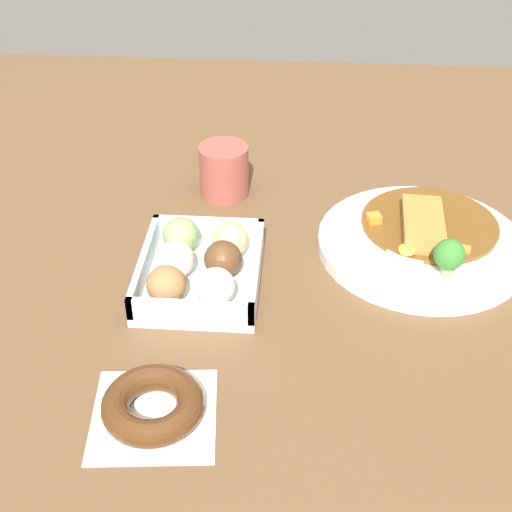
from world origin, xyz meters
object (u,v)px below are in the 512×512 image
donut_box (200,266)px  chocolate_ring_donut (153,406)px  curry_plate (423,241)px  coffee_mug (224,171)px

donut_box → chocolate_ring_donut: donut_box is taller
donut_box → chocolate_ring_donut: size_ratio=1.32×
donut_box → chocolate_ring_donut: bearing=175.3°
curry_plate → chocolate_ring_donut: size_ratio=2.00×
coffee_mug → chocolate_ring_donut: bearing=176.7°
curry_plate → donut_box: bearing=108.0°
donut_box → chocolate_ring_donut: 0.23m
curry_plate → coffee_mug: coffee_mug is taller
donut_box → coffee_mug: coffee_mug is taller
curry_plate → chocolate_ring_donut: (-0.33, 0.32, 0.00)m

